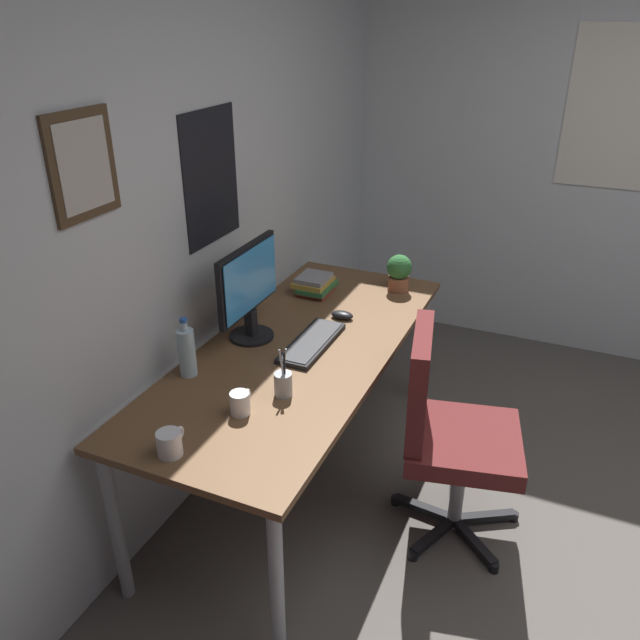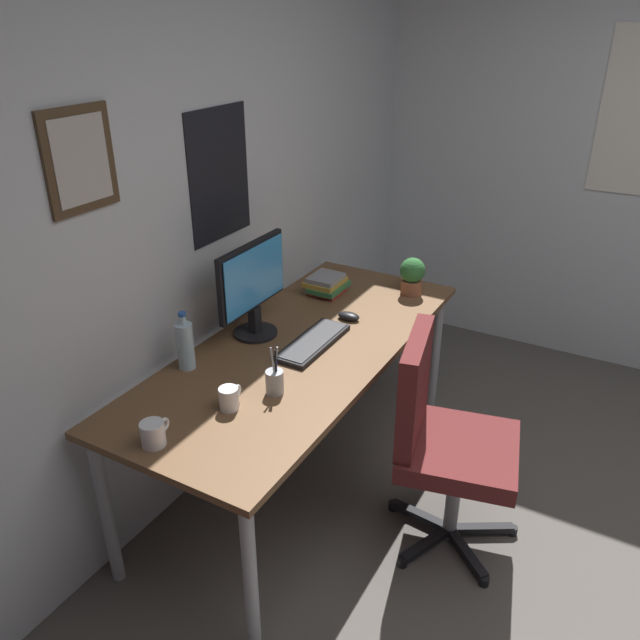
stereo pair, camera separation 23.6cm
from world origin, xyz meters
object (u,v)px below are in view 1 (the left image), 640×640
Objects in this scene: office_chair at (446,426)px; water_bottle at (187,351)px; pen_cup at (283,383)px; book_stack_left at (315,284)px; coffee_mug_near at (240,403)px; monitor at (249,288)px; coffee_mug_far at (170,443)px; computer_mouse at (342,315)px; potted_plant at (399,272)px; keyboard at (312,343)px.

office_chair is 1.10m from water_bottle.
book_stack_left is at bearing 17.04° from pen_cup.
coffee_mug_near is (-0.51, 0.66, 0.25)m from office_chair.
pen_cup is (-0.36, -0.35, -0.19)m from monitor.
monitor is 0.54m from pen_cup.
coffee_mug_near is 0.31m from coffee_mug_far.
computer_mouse is at bearing -3.13° from coffee_mug_near.
potted_plant reaches higher than book_stack_left.
office_chair reaches higher than computer_mouse.
computer_mouse is (0.34, -0.31, -0.22)m from monitor.
computer_mouse is 0.88m from coffee_mug_near.
book_stack_left is at bearing -8.11° from water_bottle.
water_bottle is at bearing 169.14° from monitor.
pen_cup is at bearing -21.17° from coffee_mug_far.
office_chair reaches higher than coffee_mug_near.
monitor reaches higher than office_chair.
keyboard is at bearing 9.01° from pen_cup.
coffee_mug_near reaches higher than computer_mouse.
water_bottle is 1.29× the size of potted_plant.
keyboard is 1.70× the size of water_bottle.
coffee_mug_far is at bearing -175.81° from book_stack_left.
water_bottle is at bearing 109.82° from office_chair.
pen_cup reaches higher than potted_plant.
coffee_mug_far is (-0.84, -0.16, -0.19)m from monitor.
monitor reaches higher than book_stack_left.
coffee_mug_far is (-0.45, -0.24, -0.06)m from water_bottle.
potted_plant is at bearing -18.51° from computer_mouse.
potted_plant is 0.98× the size of pen_cup.
monitor reaches higher than potted_plant.
water_bottle reaches higher than keyboard.
potted_plant is 0.92× the size of book_stack_left.
coffee_mug_far is 1.63m from potted_plant.
water_bottle reaches higher than book_stack_left.
coffee_mug_near is 0.52× the size of book_stack_left.
coffee_mug_far is at bearing 173.15° from computer_mouse.
potted_plant is (0.77, -0.45, -0.13)m from monitor.
monitor reaches higher than computer_mouse.
computer_mouse is 0.55× the size of pen_cup.
coffee_mug_far is (-0.30, 0.09, 0.00)m from coffee_mug_near.
keyboard is at bearing -40.03° from water_bottle.
potted_plant reaches higher than coffee_mug_far.
keyboard is 3.53× the size of coffee_mug_far.
book_stack_left is at bearing 4.19° from coffee_mug_far.
monitor is 0.63m from coffee_mug_near.
coffee_mug_near is at bearing -169.90° from book_stack_left.
office_chair is 2.07× the size of monitor.
office_chair is at bearing -91.65° from monitor.
pen_cup is at bearing -136.46° from monitor.
monitor is at bearing 149.75° from potted_plant.
office_chair reaches higher than book_stack_left.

